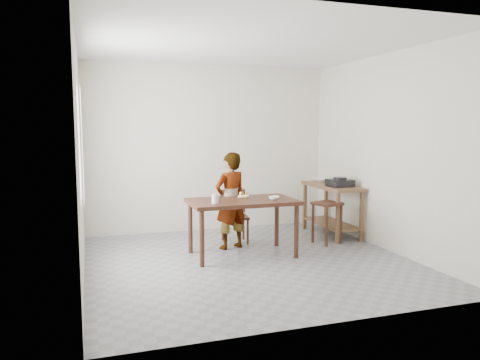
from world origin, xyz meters
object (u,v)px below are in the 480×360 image
object	(u,v)px
prep_counter	(332,210)
stool	(327,223)
dining_chair	(235,217)
dining_table	(242,228)
child	(231,201)

from	to	relation	value
prep_counter	stool	xyz separation A→B (m)	(-0.34, -0.47, -0.09)
dining_chair	stool	world-z (taller)	dining_chair
dining_table	prep_counter	xyz separation A→B (m)	(1.72, 0.70, 0.03)
prep_counter	dining_chair	xyz separation A→B (m)	(-1.60, -0.00, -0.02)
dining_chair	stool	size ratio (longest dim) A/B	1.26
dining_table	child	xyz separation A→B (m)	(-0.04, 0.40, 0.30)
child	dining_chair	xyz separation A→B (m)	(0.16, 0.29, -0.29)
dining_chair	stool	bearing A→B (deg)	-12.81
dining_table	prep_counter	size ratio (longest dim) A/B	1.17
dining_table	child	distance (m)	0.51
dining_table	prep_counter	distance (m)	1.86
dining_table	child	bearing A→B (deg)	95.49
dining_table	stool	distance (m)	1.41
dining_table	child	size ratio (longest dim) A/B	1.03
prep_counter	child	world-z (taller)	child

